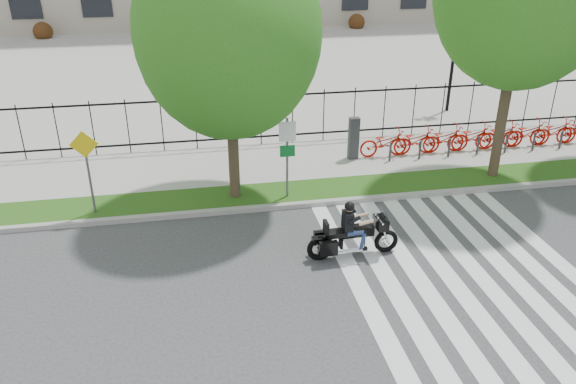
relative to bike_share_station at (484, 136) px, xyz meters
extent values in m
plane|color=#353638|center=(-9.18, -7.20, -0.65)|extent=(120.00, 120.00, 0.00)
cube|color=#999590|center=(-9.18, -3.10, -0.58)|extent=(60.00, 0.20, 0.15)
cube|color=#224F13|center=(-9.18, -2.25, -0.58)|extent=(60.00, 1.50, 0.15)
cube|color=#A29F98|center=(-9.18, 0.25, -0.58)|extent=(60.00, 3.50, 0.15)
cube|color=#A29F98|center=(-9.18, 17.80, -0.60)|extent=(80.00, 34.00, 0.10)
cylinder|color=black|center=(0.82, 4.80, 1.35)|extent=(0.14, 0.14, 4.00)
cylinder|color=black|center=(0.82, 4.80, 3.25)|extent=(0.06, 0.70, 0.70)
sphere|color=white|center=(0.47, 4.80, 3.35)|extent=(0.36, 0.36, 0.36)
sphere|color=white|center=(1.17, 4.80, 3.35)|extent=(0.36, 0.36, 0.36)
cylinder|color=#36281D|center=(-9.39, -2.25, 1.18)|extent=(0.32, 0.32, 3.36)
ellipsoid|color=#236216|center=(-9.39, -2.25, 4.39)|extent=(5.11, 5.11, 5.88)
cylinder|color=#36281D|center=(-0.82, -2.25, 1.67)|extent=(0.32, 0.32, 4.35)
cube|color=#2D2D33|center=(-4.99, 0.00, 0.25)|extent=(0.35, 0.25, 1.50)
imported|color=#B00D01|center=(-3.79, 0.00, 0.00)|extent=(1.90, 0.66, 1.00)
cylinder|color=#2D2D33|center=(-3.79, -0.50, -0.15)|extent=(0.08, 0.08, 0.70)
imported|color=#B00D01|center=(-2.69, 0.00, 0.00)|extent=(1.90, 0.66, 1.00)
cylinder|color=#2D2D33|center=(-2.69, -0.50, -0.15)|extent=(0.08, 0.08, 0.70)
imported|color=#B00D01|center=(-1.59, 0.00, 0.00)|extent=(1.90, 0.66, 1.00)
cylinder|color=#2D2D33|center=(-1.59, -0.50, -0.15)|extent=(0.08, 0.08, 0.70)
imported|color=#B00D01|center=(-0.49, 0.00, 0.00)|extent=(1.90, 0.66, 1.00)
cylinder|color=#2D2D33|center=(-0.49, -0.50, -0.15)|extent=(0.08, 0.08, 0.70)
imported|color=#B00D01|center=(0.61, 0.00, 0.00)|extent=(1.90, 0.66, 1.00)
cylinder|color=#2D2D33|center=(0.61, -0.50, -0.15)|extent=(0.08, 0.08, 0.70)
imported|color=#B00D01|center=(1.71, 0.00, 0.00)|extent=(1.90, 0.66, 1.00)
cylinder|color=#2D2D33|center=(1.71, -0.50, -0.15)|extent=(0.08, 0.08, 0.70)
imported|color=#B00D01|center=(2.81, 0.00, 0.00)|extent=(1.90, 0.66, 1.00)
cylinder|color=#2D2D33|center=(2.81, -0.50, -0.15)|extent=(0.08, 0.08, 0.70)
cylinder|color=#59595B|center=(-7.83, -2.60, 0.75)|extent=(0.07, 0.07, 2.50)
cube|color=white|center=(-7.83, -2.64, 1.60)|extent=(0.50, 0.03, 0.60)
cube|color=#0C6626|center=(-7.83, -2.64, 1.00)|extent=(0.45, 0.03, 0.35)
cylinder|color=#59595B|center=(-13.49, -2.60, 0.70)|extent=(0.07, 0.07, 2.40)
cube|color=yellow|center=(-13.49, -2.64, 1.60)|extent=(0.78, 0.03, 0.78)
torus|color=black|center=(-5.86, -5.98, -0.34)|extent=(0.64, 0.13, 0.64)
torus|color=black|center=(-7.62, -6.02, -0.34)|extent=(0.68, 0.15, 0.68)
cube|color=black|center=(-6.05, -5.99, 0.23)|extent=(0.29, 0.52, 0.28)
cube|color=#26262B|center=(-5.98, -5.99, 0.44)|extent=(0.15, 0.47, 0.28)
cube|color=silver|center=(-6.79, -6.00, -0.23)|extent=(0.56, 0.33, 0.37)
cube|color=black|center=(-6.51, -6.00, 0.07)|extent=(0.52, 0.33, 0.24)
cube|color=black|center=(-7.11, -6.01, 0.05)|extent=(0.66, 0.35, 0.13)
cube|color=black|center=(-7.48, -6.02, 0.26)|extent=(0.10, 0.32, 0.31)
cube|color=black|center=(-7.48, -6.30, -0.19)|extent=(0.47, 0.16, 0.37)
cube|color=black|center=(-7.49, -5.74, -0.19)|extent=(0.47, 0.16, 0.37)
cube|color=black|center=(-6.93, -6.01, 0.39)|extent=(0.23, 0.38, 0.48)
sphere|color=tan|center=(-6.90, -6.01, 0.74)|extent=(0.21, 0.21, 0.21)
sphere|color=black|center=(-6.90, -6.01, 0.77)|extent=(0.25, 0.25, 0.25)
camera|label=1|loc=(-10.62, -17.77, 7.06)|focal=35.00mm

